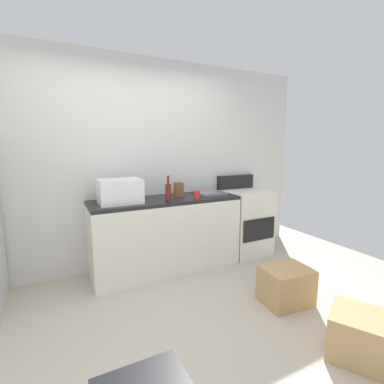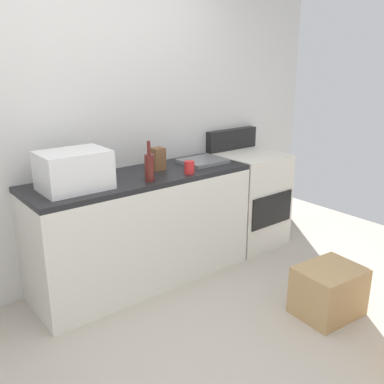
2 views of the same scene
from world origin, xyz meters
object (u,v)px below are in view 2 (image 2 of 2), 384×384
(cardboard_box_small, at_px, (328,291))
(stove_oven, at_px, (248,197))
(microwave, at_px, (74,170))
(wine_bottle, at_px, (149,167))
(coffee_mug, at_px, (189,167))
(knife_block, at_px, (158,159))

(cardboard_box_small, bearing_deg, stove_oven, 69.92)
(microwave, distance_m, cardboard_box_small, 1.98)
(wine_bottle, height_order, coffee_mug, wine_bottle)
(coffee_mug, bearing_deg, stove_oven, 13.36)
(coffee_mug, bearing_deg, knife_block, 115.59)
(cardboard_box_small, bearing_deg, microwave, 137.04)
(stove_oven, relative_size, coffee_mug, 11.00)
(wine_bottle, bearing_deg, knife_block, 45.51)
(wine_bottle, bearing_deg, microwave, 163.52)
(coffee_mug, height_order, knife_block, knife_block)
(microwave, height_order, wine_bottle, wine_bottle)
(knife_block, bearing_deg, wine_bottle, -134.49)
(coffee_mug, bearing_deg, wine_bottle, 177.15)
(wine_bottle, relative_size, coffee_mug, 3.00)
(wine_bottle, distance_m, coffee_mug, 0.36)
(microwave, bearing_deg, cardboard_box_small, -42.96)
(coffee_mug, xyz_separation_m, cardboard_box_small, (0.44, -1.05, -0.77))
(knife_block, height_order, cardboard_box_small, knife_block)
(wine_bottle, bearing_deg, coffee_mug, -2.85)
(knife_block, relative_size, cardboard_box_small, 0.40)
(microwave, relative_size, coffee_mug, 4.60)
(stove_oven, xyz_separation_m, coffee_mug, (-0.90, -0.21, 0.48))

